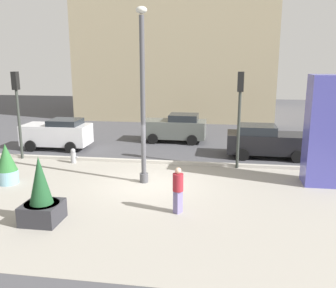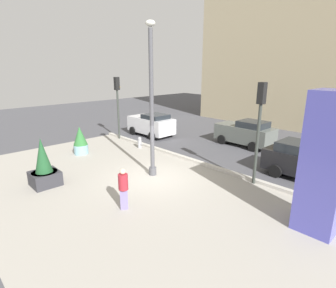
{
  "view_description": "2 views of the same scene",
  "coord_description": "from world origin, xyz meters",
  "px_view_note": "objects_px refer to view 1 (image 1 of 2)",
  "views": [
    {
      "loc": [
        2.99,
        -14.44,
        5.19
      ],
      "look_at": [
        0.76,
        0.14,
        1.73
      ],
      "focal_mm": 39.64,
      "sensor_mm": 36.0,
      "label": 1
    },
    {
      "loc": [
        9.29,
        -7.76,
        5.14
      ],
      "look_at": [
        0.45,
        0.57,
        1.68
      ],
      "focal_mm": 28.76,
      "sensor_mm": 36.0,
      "label": 2
    }
  ],
  "objects_px": {
    "car_curb_east": "(58,133)",
    "traffic_light_corner": "(17,101)",
    "lamp_post": "(143,101)",
    "fire_hydrant": "(73,156)",
    "car_far_lane": "(176,128)",
    "pedestrian_on_sidewalk": "(178,188)",
    "car_curb_west": "(267,141)",
    "art_pillar_blue": "(322,131)",
    "potted_plant_mid_plaza": "(41,197)",
    "potted_plant_near_left": "(7,164)",
    "traffic_light_far_side": "(240,104)"
  },
  "relations": [
    {
      "from": "car_curb_east",
      "to": "traffic_light_corner",
      "type": "bearing_deg",
      "value": -111.28
    },
    {
      "from": "lamp_post",
      "to": "fire_hydrant",
      "type": "distance_m",
      "value": 5.69
    },
    {
      "from": "car_far_lane",
      "to": "pedestrian_on_sidewalk",
      "type": "xyz_separation_m",
      "value": [
        1.53,
        -10.92,
        0.01
      ]
    },
    {
      "from": "fire_hydrant",
      "to": "car_curb_west",
      "type": "distance_m",
      "value": 10.09
    },
    {
      "from": "car_curb_east",
      "to": "car_curb_west",
      "type": "relative_size",
      "value": 0.87
    },
    {
      "from": "art_pillar_blue",
      "to": "pedestrian_on_sidewalk",
      "type": "distance_m",
      "value": 6.79
    },
    {
      "from": "art_pillar_blue",
      "to": "potted_plant_mid_plaza",
      "type": "relative_size",
      "value": 2.06
    },
    {
      "from": "car_curb_west",
      "to": "car_far_lane",
      "type": "bearing_deg",
      "value": 150.88
    },
    {
      "from": "car_far_lane",
      "to": "potted_plant_mid_plaza",
      "type": "bearing_deg",
      "value": -102.31
    },
    {
      "from": "lamp_post",
      "to": "car_far_lane",
      "type": "height_order",
      "value": "lamp_post"
    },
    {
      "from": "car_far_lane",
      "to": "car_curb_west",
      "type": "distance_m",
      "value": 6.05
    },
    {
      "from": "traffic_light_corner",
      "to": "car_curb_east",
      "type": "distance_m",
      "value": 3.31
    },
    {
      "from": "car_curb_west",
      "to": "pedestrian_on_sidewalk",
      "type": "bearing_deg",
      "value": -115.18
    },
    {
      "from": "lamp_post",
      "to": "art_pillar_blue",
      "type": "distance_m",
      "value": 7.39
    },
    {
      "from": "potted_plant_near_left",
      "to": "traffic_light_far_side",
      "type": "height_order",
      "value": "traffic_light_far_side"
    },
    {
      "from": "car_curb_east",
      "to": "car_curb_west",
      "type": "distance_m",
      "value": 11.8
    },
    {
      "from": "potted_plant_mid_plaza",
      "to": "fire_hydrant",
      "type": "bearing_deg",
      "value": 104.68
    },
    {
      "from": "traffic_light_far_side",
      "to": "car_far_lane",
      "type": "height_order",
      "value": "traffic_light_far_side"
    },
    {
      "from": "traffic_light_corner",
      "to": "lamp_post",
      "type": "bearing_deg",
      "value": -21.2
    },
    {
      "from": "fire_hydrant",
      "to": "traffic_light_far_side",
      "type": "height_order",
      "value": "traffic_light_far_side"
    },
    {
      "from": "art_pillar_blue",
      "to": "car_far_lane",
      "type": "distance_m",
      "value": 10.01
    },
    {
      "from": "lamp_post",
      "to": "traffic_light_corner",
      "type": "bearing_deg",
      "value": 158.8
    },
    {
      "from": "fire_hydrant",
      "to": "pedestrian_on_sidewalk",
      "type": "bearing_deg",
      "value": -41.71
    },
    {
      "from": "traffic_light_far_side",
      "to": "traffic_light_corner",
      "type": "bearing_deg",
      "value": 179.74
    },
    {
      "from": "lamp_post",
      "to": "car_curb_east",
      "type": "height_order",
      "value": "lamp_post"
    },
    {
      "from": "pedestrian_on_sidewalk",
      "to": "traffic_light_corner",
      "type": "bearing_deg",
      "value": 147.49
    },
    {
      "from": "potted_plant_mid_plaza",
      "to": "car_curb_west",
      "type": "xyz_separation_m",
      "value": [
        7.97,
        9.35,
        -0.0
      ]
    },
    {
      "from": "traffic_light_far_side",
      "to": "car_curb_east",
      "type": "height_order",
      "value": "traffic_light_far_side"
    },
    {
      "from": "lamp_post",
      "to": "potted_plant_mid_plaza",
      "type": "relative_size",
      "value": 3.23
    },
    {
      "from": "potted_plant_near_left",
      "to": "car_curb_east",
      "type": "bearing_deg",
      "value": 95.68
    },
    {
      "from": "car_curb_east",
      "to": "car_far_lane",
      "type": "bearing_deg",
      "value": 23.63
    },
    {
      "from": "traffic_light_corner",
      "to": "traffic_light_far_side",
      "type": "relative_size",
      "value": 0.99
    },
    {
      "from": "potted_plant_near_left",
      "to": "car_curb_west",
      "type": "xyz_separation_m",
      "value": [
        11.19,
        6.07,
        0.01
      ]
    },
    {
      "from": "traffic_light_far_side",
      "to": "car_far_lane",
      "type": "relative_size",
      "value": 1.17
    },
    {
      "from": "fire_hydrant",
      "to": "traffic_light_corner",
      "type": "height_order",
      "value": "traffic_light_corner"
    },
    {
      "from": "fire_hydrant",
      "to": "traffic_light_far_side",
      "type": "distance_m",
      "value": 8.56
    },
    {
      "from": "lamp_post",
      "to": "car_curb_west",
      "type": "relative_size",
      "value": 1.62
    },
    {
      "from": "traffic_light_corner",
      "to": "traffic_light_far_side",
      "type": "bearing_deg",
      "value": -0.26
    },
    {
      "from": "traffic_light_corner",
      "to": "car_far_lane",
      "type": "distance_m",
      "value": 9.33
    },
    {
      "from": "fire_hydrant",
      "to": "potted_plant_mid_plaza",
      "type": "bearing_deg",
      "value": -75.32
    },
    {
      "from": "traffic_light_far_side",
      "to": "car_far_lane",
      "type": "xyz_separation_m",
      "value": [
        -3.68,
        5.26,
        -2.19
      ]
    },
    {
      "from": "traffic_light_far_side",
      "to": "potted_plant_near_left",
      "type": "bearing_deg",
      "value": -158.63
    },
    {
      "from": "potted_plant_mid_plaza",
      "to": "lamp_post",
      "type": "bearing_deg",
      "value": 61.03
    },
    {
      "from": "potted_plant_near_left",
      "to": "car_far_lane",
      "type": "xyz_separation_m",
      "value": [
        5.91,
        9.01,
        0.03
      ]
    },
    {
      "from": "potted_plant_near_left",
      "to": "car_far_lane",
      "type": "bearing_deg",
      "value": 56.75
    },
    {
      "from": "potted_plant_mid_plaza",
      "to": "traffic_light_far_side",
      "type": "bearing_deg",
      "value": 47.9
    },
    {
      "from": "potted_plant_mid_plaza",
      "to": "traffic_light_corner",
      "type": "relative_size",
      "value": 0.49
    },
    {
      "from": "lamp_post",
      "to": "pedestrian_on_sidewalk",
      "type": "height_order",
      "value": "lamp_post"
    },
    {
      "from": "art_pillar_blue",
      "to": "car_far_lane",
      "type": "relative_size",
      "value": 1.16
    },
    {
      "from": "car_curb_west",
      "to": "traffic_light_far_side",
      "type": "bearing_deg",
      "value": -124.76
    }
  ]
}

